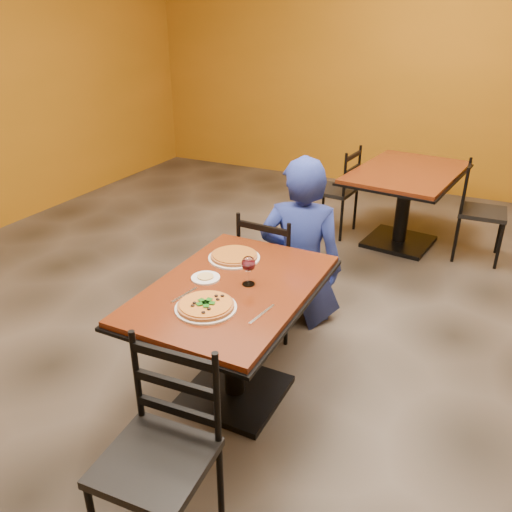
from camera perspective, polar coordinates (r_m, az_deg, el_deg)
The scene contains 18 objects.
floor at distance 3.55m, azimuth 1.56°, elevation -10.42°, with size 7.00×8.00×0.01m, color black.
wall_back at distance 6.75m, azimuth 17.11°, elevation 19.53°, with size 7.00×0.01×3.00m, color #A46312.
table_main at distance 2.87m, azimuth -2.55°, elevation -6.68°, with size 0.83×1.23×0.75m.
table_second at distance 5.10m, azimuth 16.25°, elevation 7.12°, with size 1.06×1.43×0.75m.
chair_main_near at distance 2.24m, azimuth -11.14°, elevation -21.66°, with size 0.42×0.42×0.92m, color black, non-canonical shape.
chair_main_far at distance 3.60m, azimuth 2.14°, elevation -1.54°, with size 0.41×0.41×0.90m, color black, non-canonical shape.
chair_second_left at distance 5.29m, azimuth 8.59°, elevation 7.21°, with size 0.40×0.40×0.89m, color black, non-canonical shape.
chair_second_right at distance 5.08m, azimuth 23.87°, elevation 4.42°, with size 0.40×0.40×0.89m, color black, non-canonical shape.
diner at distance 3.66m, azimuth 5.08°, elevation 1.73°, with size 0.61×0.40×1.23m, color navy.
plate_main at distance 2.57m, azimuth -5.59°, elevation -5.75°, with size 0.31×0.31×0.01m, color white.
pizza_main at distance 2.57m, azimuth -5.60°, elevation -5.44°, with size 0.28×0.28×0.02m, color #9C2D0B.
plate_far at distance 3.07m, azimuth -2.44°, elevation -0.20°, with size 0.31×0.31×0.01m, color white.
pizza_far at distance 3.06m, azimuth -2.45°, elevation 0.07°, with size 0.28×0.28×0.02m, color #B06D21.
side_plate at distance 2.85m, azimuth -5.62°, elevation -2.44°, with size 0.16×0.16×0.01m, color white.
dip at distance 2.85m, azimuth -5.63°, elevation -2.28°, with size 0.09×0.09×0.01m, color tan.
wine_glass at distance 2.74m, azimuth -0.84°, elevation -1.50°, with size 0.08×0.08×0.18m, color white, non-canonical shape.
fork at distance 2.70m, azimuth -7.97°, elevation -4.32°, with size 0.01×0.19×0.00m, color silver.
knife at distance 2.52m, azimuth 0.67°, elevation -6.46°, with size 0.01×0.21×0.00m, color silver.
Camera 1 is at (1.19, -2.62, 2.09)m, focal length 36.00 mm.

